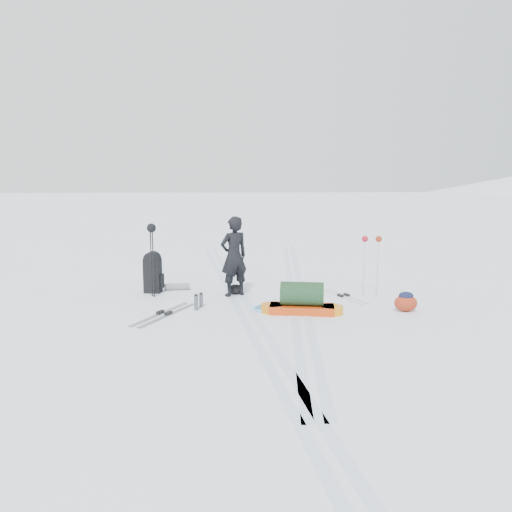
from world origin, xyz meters
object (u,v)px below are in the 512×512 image
object	(u,v)px
pulk_sled	(302,301)
ski_poles_black	(152,237)
skier	(234,256)
expedition_rucksack	(156,273)

from	to	relation	value
pulk_sled	ski_poles_black	distance (m)	3.49
skier	pulk_sled	distance (m)	2.04
skier	pulk_sled	bearing A→B (deg)	101.81
skier	ski_poles_black	size ratio (longest dim) A/B	1.09
skier	expedition_rucksack	size ratio (longest dim) A/B	1.70
expedition_rucksack	ski_poles_black	bearing A→B (deg)	-81.36
skier	expedition_rucksack	world-z (taller)	skier
expedition_rucksack	ski_poles_black	size ratio (longest dim) A/B	0.64
skier	pulk_sled	xyz separation A→B (m)	(1.18, -1.54, -0.63)
expedition_rucksack	ski_poles_black	world-z (taller)	ski_poles_black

